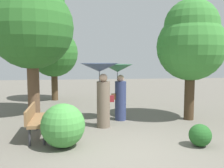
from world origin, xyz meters
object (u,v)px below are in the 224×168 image
object	(u,v)px
person_right	(119,82)
tree_near_left	(31,20)
tree_mid_left	(54,49)
person_left	(101,82)
park_bench	(37,118)
tree_near_right	(191,40)
path_marker_post	(66,129)

from	to	relation	value
person_right	tree_near_left	xyz separation A→B (m)	(-2.98, 1.20, 2.16)
tree_mid_left	person_left	bearing A→B (deg)	-70.42
person_left	tree_mid_left	xyz separation A→B (m)	(-1.87, 5.27, 1.20)
park_bench	tree_near_right	size ratio (longest dim) A/B	0.37
path_marker_post	tree_near_right	bearing A→B (deg)	27.90
park_bench	tree_near_right	xyz separation A→B (m)	(4.84, 1.30, 2.17)
person_right	tree_near_left	distance (m)	3.87
park_bench	tree_near_left	bearing A→B (deg)	9.33
tree_near_left	path_marker_post	xyz separation A→B (m)	(1.35, -3.56, -3.04)
tree_near_left	tree_mid_left	bearing A→B (deg)	82.28
person_left	person_right	bearing A→B (deg)	-48.43
tree_mid_left	path_marker_post	world-z (taller)	tree_mid_left
person_right	tree_near_left	size ratio (longest dim) A/B	0.36
path_marker_post	person_left	bearing A→B (deg)	58.22
person_left	person_right	world-z (taller)	person_left
person_left	park_bench	xyz separation A→B (m)	(-1.78, -0.73, -0.85)
person_left	tree_mid_left	bearing A→B (deg)	11.07
person_right	tree_near_left	world-z (taller)	tree_near_left
person_left	tree_near_left	size ratio (longest dim) A/B	0.37
person_left	tree_near_right	distance (m)	3.38
tree_near_right	tree_mid_left	bearing A→B (deg)	136.42
tree_near_left	park_bench	bearing A→B (deg)	-78.75
park_bench	tree_mid_left	bearing A→B (deg)	-0.99
tree_mid_left	path_marker_post	distance (m)	7.22
tree_near_right	park_bench	bearing A→B (deg)	-164.98
park_bench	tree_near_left	distance (m)	4.05
person_right	tree_near_right	bearing A→B (deg)	-103.82
park_bench	path_marker_post	size ratio (longest dim) A/B	1.78
person_left	park_bench	world-z (taller)	person_left
tree_mid_left	path_marker_post	xyz separation A→B (m)	(0.90, -6.83, -2.14)
tree_near_left	tree_near_right	distance (m)	5.62
tree_near_right	path_marker_post	world-z (taller)	tree_near_right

